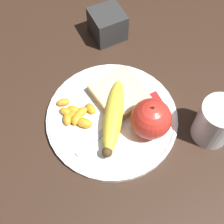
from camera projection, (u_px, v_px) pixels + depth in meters
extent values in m
plane|color=#332116|center=(112.00, 119.00, 0.68)|extent=(3.00, 3.00, 0.00)
cylinder|color=white|center=(112.00, 118.00, 0.67)|extent=(0.28, 0.28, 0.01)
torus|color=white|center=(112.00, 117.00, 0.67)|extent=(0.28, 0.28, 0.01)
cylinder|color=silver|center=(216.00, 122.00, 0.62)|extent=(0.08, 0.08, 0.10)
cylinder|color=#F4A81E|center=(215.00, 124.00, 0.63)|extent=(0.07, 0.07, 0.08)
sphere|color=red|center=(151.00, 119.00, 0.62)|extent=(0.08, 0.08, 0.08)
cylinder|color=brown|center=(154.00, 107.00, 0.58)|extent=(0.00, 0.00, 0.01)
ellipsoid|color=yellow|center=(113.00, 116.00, 0.65)|extent=(0.17, 0.13, 0.04)
sphere|color=#473319|center=(107.00, 152.00, 0.61)|extent=(0.02, 0.02, 0.02)
cube|color=#AB8751|center=(120.00, 94.00, 0.68)|extent=(0.12, 0.12, 0.02)
cube|color=beige|center=(120.00, 94.00, 0.68)|extent=(0.12, 0.11, 0.02)
cube|color=#B2B2B7|center=(99.00, 135.00, 0.65)|extent=(0.05, 0.12, 0.00)
cube|color=#B2B2B7|center=(128.00, 109.00, 0.68)|extent=(0.04, 0.06, 0.00)
cube|color=white|center=(153.00, 106.00, 0.67)|extent=(0.05, 0.04, 0.02)
cube|color=#B21E1E|center=(154.00, 103.00, 0.66)|extent=(0.05, 0.04, 0.00)
ellipsoid|color=orange|center=(73.00, 115.00, 0.66)|extent=(0.03, 0.03, 0.02)
ellipsoid|color=orange|center=(81.00, 112.00, 0.66)|extent=(0.03, 0.04, 0.02)
ellipsoid|color=orange|center=(77.00, 118.00, 0.66)|extent=(0.04, 0.04, 0.02)
ellipsoid|color=orange|center=(67.00, 119.00, 0.66)|extent=(0.03, 0.03, 0.02)
ellipsoid|color=orange|center=(91.00, 108.00, 0.67)|extent=(0.03, 0.02, 0.02)
ellipsoid|color=orange|center=(84.00, 123.00, 0.65)|extent=(0.04, 0.04, 0.02)
ellipsoid|color=orange|center=(74.00, 110.00, 0.67)|extent=(0.03, 0.03, 0.02)
ellipsoid|color=orange|center=(66.00, 112.00, 0.67)|extent=(0.03, 0.03, 0.02)
ellipsoid|color=orange|center=(63.00, 102.00, 0.68)|extent=(0.02, 0.03, 0.02)
cube|color=#2D2D2D|center=(107.00, 24.00, 0.77)|extent=(0.08, 0.08, 0.07)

